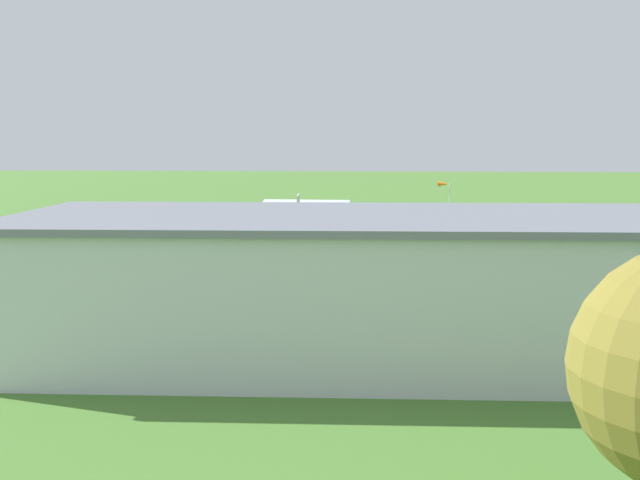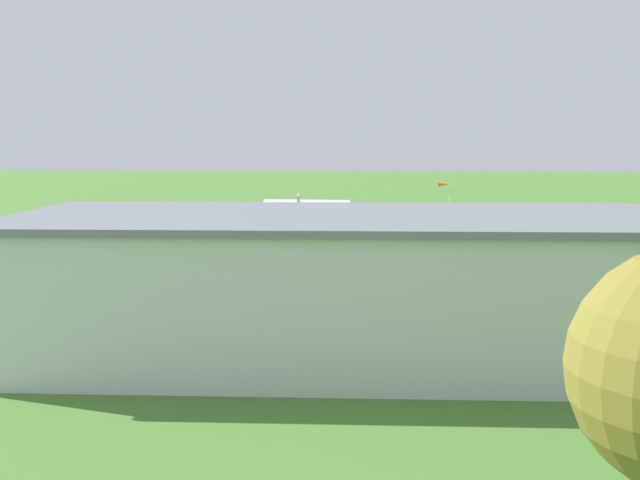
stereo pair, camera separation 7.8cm
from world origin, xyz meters
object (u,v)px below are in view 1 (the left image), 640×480
biplane (304,215)px  person_near_hangar_door (234,278)px  hangar (352,284)px  person_walking_on_apron (549,281)px  person_beside_truck (223,275)px  car_yellow (107,289)px  person_watching_takeoff (479,280)px  car_red (16,285)px  windsock (445,188)px

biplane → person_near_hangar_door: biplane is taller
biplane → person_near_hangar_door: (3.79, 15.17, -3.22)m
hangar → person_walking_on_apron: hangar is taller
hangar → person_beside_truck: 20.99m
biplane → person_walking_on_apron: 23.86m
hangar → car_yellow: 20.82m
person_watching_takeoff → person_near_hangar_door: person_watching_takeoff is taller
car_red → person_watching_takeoff: size_ratio=2.26×
car_red → person_beside_truck: 14.46m
person_beside_truck → person_near_hangar_door: person_near_hangar_door is taller
person_walking_on_apron → windsock: 34.39m
car_red → car_yellow: bearing=170.4°
biplane → person_beside_truck: 14.87m
hangar → car_red: size_ratio=8.54×
car_yellow → windsock: windsock is taller
person_watching_takeoff → hangar: bearing=63.0°
hangar → person_watching_takeoff: bearing=-117.0°
car_red → person_walking_on_apron: car_red is taller
car_red → windsock: size_ratio=0.66×
person_near_hangar_door → car_red: bearing=13.6°
car_yellow → car_red: size_ratio=1.22×
person_near_hangar_door → windsock: 39.42m
car_red → person_walking_on_apron: 37.59m
car_yellow → car_red: car_yellow is taller
biplane → person_watching_takeoff: (-13.86, 15.01, -3.18)m
biplane → person_beside_truck: bearing=70.3°
person_watching_takeoff → person_walking_on_apron: bearing=-171.0°
car_red → person_beside_truck: person_beside_truck is taller
car_yellow → person_near_hangar_door: (-7.77, -4.70, 0.00)m
person_watching_takeoff → person_beside_truck: bearing=-4.1°
car_red → person_watching_takeoff: bearing=-173.5°
windsock → person_beside_truck: bearing=60.0°
hangar → person_near_hangar_door: 19.15m
hangar → person_beside_truck: (10.16, -18.16, -2.75)m
windsock → car_yellow: bearing=56.7°
hangar → windsock: bearing=-100.0°
person_beside_truck → biplane: bearing=-109.7°
person_watching_takeoff → car_yellow: bearing=10.8°
person_beside_truck → windsock: windsock is taller
person_walking_on_apron → windsock: size_ratio=0.26×
car_yellow → windsock: bearing=-123.3°
car_yellow → person_beside_truck: size_ratio=2.97×
person_near_hangar_door → biplane: bearing=-104.0°
car_red → person_near_hangar_door: size_ratio=2.37×
car_yellow → person_beside_truck: 9.12m
person_beside_truck → person_watching_takeoff: 18.79m
windsock → car_red: bearing=49.5°
hangar → person_walking_on_apron: (-13.61, -17.61, -2.79)m
hangar → person_near_hangar_door: size_ratio=20.23×
hangar → person_near_hangar_door: bearing=-61.5°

